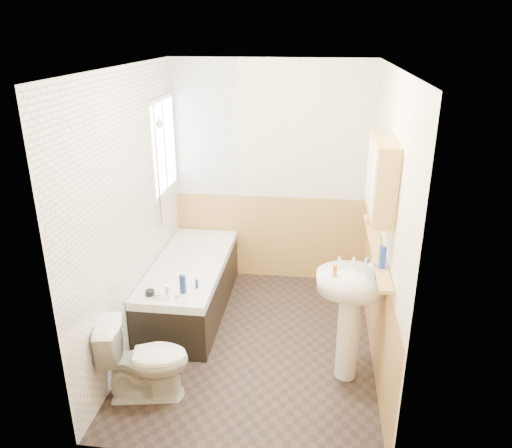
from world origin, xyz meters
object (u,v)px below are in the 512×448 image
object	(u,v)px
bathtub	(191,285)
toilet	(145,360)
sink	(351,304)
medicine_cabinet	(382,178)
pine_shelf	(376,248)

from	to	relation	value
bathtub	toilet	distance (m)	1.33
toilet	sink	size ratio (longest dim) A/B	0.63
medicine_cabinet	bathtub	bearing A→B (deg)	158.14
sink	medicine_cabinet	distance (m)	1.05
sink	medicine_cabinet	world-z (taller)	medicine_cabinet
toilet	sink	xyz separation A→B (m)	(1.60, 0.46, 0.36)
pine_shelf	medicine_cabinet	xyz separation A→B (m)	(-0.03, -0.13, 0.64)
toilet	sink	bearing A→B (deg)	-84.27
sink	pine_shelf	distance (m)	0.52
sink	pine_shelf	xyz separation A→B (m)	(0.20, 0.30, 0.37)
toilet	bathtub	bearing A→B (deg)	-11.45
bathtub	toilet	xyz separation A→B (m)	(-0.03, -1.33, 0.05)
medicine_cabinet	pine_shelf	bearing A→B (deg)	77.88
sink	pine_shelf	bearing A→B (deg)	49.77
toilet	pine_shelf	world-z (taller)	pine_shelf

